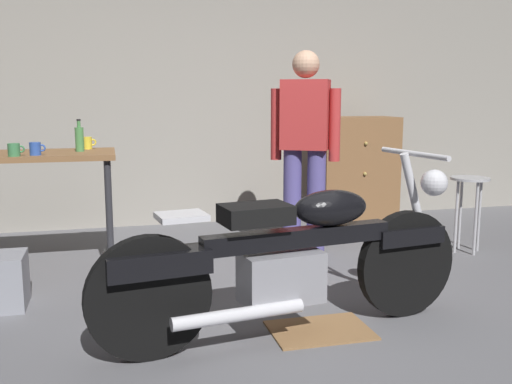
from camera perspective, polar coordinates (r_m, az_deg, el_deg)
The scene contains 12 objects.
ground_plane at distance 3.56m, azimuth 3.21°, elevation -12.18°, with size 12.00×12.00×0.00m, color slate.
back_wall at distance 6.04m, azimuth -4.83°, elevation 11.68°, with size 8.00×0.12×3.10m, color gray.
workbench at distance 4.57m, azimuth -21.82°, elevation 2.18°, with size 1.30×0.64×0.90m.
motorcycle at distance 3.18m, azimuth 3.62°, elevation -6.32°, with size 2.18×0.69×1.00m.
person_standing at distance 4.75m, azimuth 4.83°, elevation 4.74°, with size 0.51×0.37×1.67m.
shop_stool at distance 5.17m, azimuth 20.22°, elevation -0.19°, with size 0.32×0.32×0.64m.
wooden_dresser at distance 6.03m, azimuth 9.75°, elevation 2.05°, with size 0.80×0.47×1.10m.
drip_tray at distance 3.38m, azimuth 6.31°, elevation -13.35°, with size 0.56×0.40×0.01m, color olive.
mug_blue_enamel at distance 4.35m, azimuth -20.85°, elevation 4.00°, with size 0.11×0.08×0.09m.
mug_green_speckled at distance 4.32m, azimuth -22.68°, elevation 3.84°, with size 0.11×0.08×0.09m.
mug_yellow_tall at distance 4.73m, azimuth -16.22°, elevation 4.66°, with size 0.10×0.07×0.10m.
bottle at distance 4.53m, azimuth -16.97°, elevation 5.05°, with size 0.06×0.06×0.24m.
Camera 1 is at (-1.01, -3.16, 1.31)m, focal length 40.69 mm.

